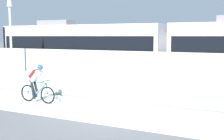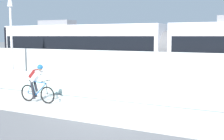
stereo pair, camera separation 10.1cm
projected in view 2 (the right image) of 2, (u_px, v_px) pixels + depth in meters
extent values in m
plane|color=slate|center=(111.00, 112.00, 10.99)|extent=(200.00, 200.00, 0.00)
cube|color=silver|center=(111.00, 112.00, 10.99)|extent=(32.00, 3.20, 0.01)
cube|color=silver|center=(131.00, 90.00, 12.58)|extent=(32.00, 0.05, 1.01)
cube|color=silver|center=(146.00, 73.00, 14.11)|extent=(32.00, 0.36, 2.05)
cube|color=#595654|center=(161.00, 87.00, 16.43)|extent=(32.00, 0.08, 0.01)
cube|color=#595654|center=(169.00, 83.00, 17.71)|extent=(32.00, 0.08, 0.01)
cube|color=silver|center=(82.00, 50.00, 19.34)|extent=(11.00, 2.50, 3.10)
cube|color=black|center=(82.00, 44.00, 19.30)|extent=(10.56, 2.54, 1.04)
cube|color=#14724C|center=(83.00, 71.00, 19.50)|extent=(10.78, 2.53, 0.28)
cube|color=slate|center=(57.00, 23.00, 20.03)|extent=(2.40, 1.10, 0.36)
cube|color=#232326|center=(40.00, 70.00, 21.09)|extent=(1.40, 1.88, 0.20)
cylinder|color=black|center=(33.00, 72.00, 20.46)|extent=(0.60, 0.10, 0.60)
cylinder|color=black|center=(47.00, 70.00, 21.73)|extent=(0.60, 0.10, 0.60)
cube|color=#232326|center=(132.00, 76.00, 17.94)|extent=(1.40, 1.88, 0.20)
cylinder|color=black|center=(127.00, 79.00, 17.31)|extent=(0.60, 0.10, 0.60)
cylinder|color=black|center=(137.00, 76.00, 18.59)|extent=(0.60, 0.10, 0.60)
cube|color=black|center=(19.00, 48.00, 21.78)|extent=(0.16, 2.54, 2.94)
cube|color=#232326|center=(209.00, 81.00, 15.95)|extent=(1.40, 1.88, 0.20)
cylinder|color=black|center=(207.00, 84.00, 15.32)|extent=(0.60, 0.10, 0.60)
cylinder|color=black|center=(211.00, 81.00, 16.60)|extent=(0.60, 0.10, 0.60)
cylinder|color=#59595B|center=(169.00, 52.00, 16.77)|extent=(0.60, 2.30, 2.30)
torus|color=black|center=(47.00, 95.00, 12.26)|extent=(0.72, 0.06, 0.72)
cylinder|color=#99999E|center=(47.00, 95.00, 12.26)|extent=(0.07, 0.10, 0.07)
torus|color=black|center=(28.00, 93.00, 12.73)|extent=(0.72, 0.06, 0.72)
cylinder|color=#99999E|center=(28.00, 93.00, 12.73)|extent=(0.07, 0.10, 0.07)
cylinder|color=#144C8C|center=(41.00, 89.00, 12.39)|extent=(0.60, 0.04, 0.58)
cylinder|color=#144C8C|center=(34.00, 88.00, 12.56)|extent=(0.22, 0.04, 0.59)
cylinder|color=#144C8C|center=(39.00, 82.00, 12.40)|extent=(0.76, 0.04, 0.07)
cylinder|color=#144C8C|center=(32.00, 94.00, 12.64)|extent=(0.43, 0.03, 0.09)
cylinder|color=#144C8C|center=(30.00, 87.00, 12.65)|extent=(0.27, 0.02, 0.53)
cylinder|color=black|center=(47.00, 89.00, 12.25)|extent=(0.08, 0.03, 0.49)
cube|color=black|center=(32.00, 81.00, 12.56)|extent=(0.24, 0.10, 0.05)
cylinder|color=black|center=(46.00, 81.00, 12.22)|extent=(0.03, 0.58, 0.03)
cylinder|color=#262628|center=(36.00, 95.00, 12.55)|extent=(0.18, 0.02, 0.18)
cube|color=silver|center=(36.00, 76.00, 12.44)|extent=(0.50, 0.28, 0.51)
cube|color=maroon|center=(34.00, 74.00, 12.47)|extent=(0.38, 0.30, 0.38)
sphere|color=#997051|center=(40.00, 68.00, 12.29)|extent=(0.20, 0.20, 0.20)
sphere|color=#195999|center=(40.00, 67.00, 12.29)|extent=(0.23, 0.23, 0.23)
cylinder|color=silver|center=(40.00, 77.00, 12.14)|extent=(0.41, 0.08, 0.41)
cylinder|color=silver|center=(45.00, 76.00, 12.42)|extent=(0.41, 0.08, 0.41)
cylinder|color=black|center=(33.00, 90.00, 12.47)|extent=(0.25, 0.11, 0.79)
cylinder|color=black|center=(36.00, 86.00, 12.62)|extent=(0.25, 0.11, 0.52)
cylinder|color=gray|center=(13.00, 86.00, 16.01)|extent=(0.24, 0.24, 0.20)
cylinder|color=silver|center=(12.00, 47.00, 15.77)|extent=(0.12, 0.12, 4.20)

